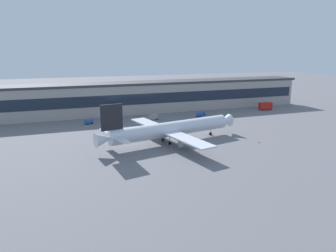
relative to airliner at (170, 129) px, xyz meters
name	(u,v)px	position (x,y,z in m)	size (l,w,h in m)	color
ground_plane	(202,137)	(13.69, 1.87, -4.85)	(600.00, 600.00, 0.00)	slate
terminal_building	(156,96)	(13.69, 58.94, 3.20)	(171.40, 16.38, 16.05)	#9E9993
airliner	(170,129)	(0.00, 0.00, 0.00)	(55.35, 47.69, 15.75)	silver
belt_loader	(201,114)	(31.04, 38.25, -3.70)	(6.37, 5.36, 1.95)	#2651A5
catering_truck	(266,106)	(71.77, 40.58, -2.56)	(7.48, 3.54, 4.15)	red
baggage_tug	(89,122)	(-24.10, 39.27, -3.76)	(4.12, 3.55, 1.85)	#2651A5
crew_van	(153,117)	(5.55, 37.65, -3.39)	(5.64, 4.20, 2.55)	gray
traffic_cone_0	(184,146)	(2.69, -6.67, -4.48)	(0.58, 0.58, 0.73)	#F2590C
traffic_cone_1	(168,150)	(-3.82, -8.90, -4.48)	(0.59, 0.59, 0.74)	#F2590C
traffic_cone_2	(259,142)	(29.82, -11.50, -4.49)	(0.57, 0.57, 0.71)	#F2590C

